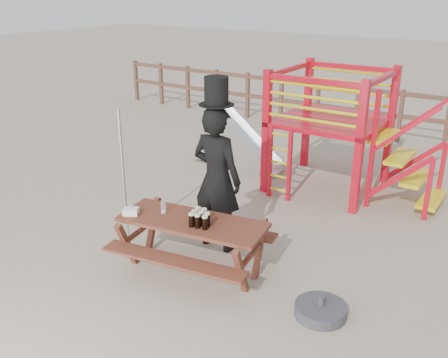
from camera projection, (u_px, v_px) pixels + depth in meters
ground at (196, 273)px, 6.23m from camera, size 60.00×60.00×0.00m
back_fence at (379, 107)px, 11.39m from camera, size 15.09×0.09×1.20m
playground_fort at (325, 127)px, 8.55m from camera, size 4.71×1.84×2.10m
picnic_table at (193, 239)px, 6.14m from camera, size 1.98×1.52×0.70m
man_with_hat at (217, 175)px, 6.51m from camera, size 0.73×0.49×2.33m
metal_pole at (123, 178)px, 6.69m from camera, size 0.04×0.04×1.89m
parasol_base at (321, 310)px, 5.41m from camera, size 0.57×0.57×0.24m
paper_bag at (131, 211)px, 6.18m from camera, size 0.23×0.21×0.08m
stout_pints at (200, 218)px, 5.90m from camera, size 0.28×0.26×0.17m
empty_glasses at (163, 208)px, 6.22m from camera, size 0.07×0.07×0.15m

